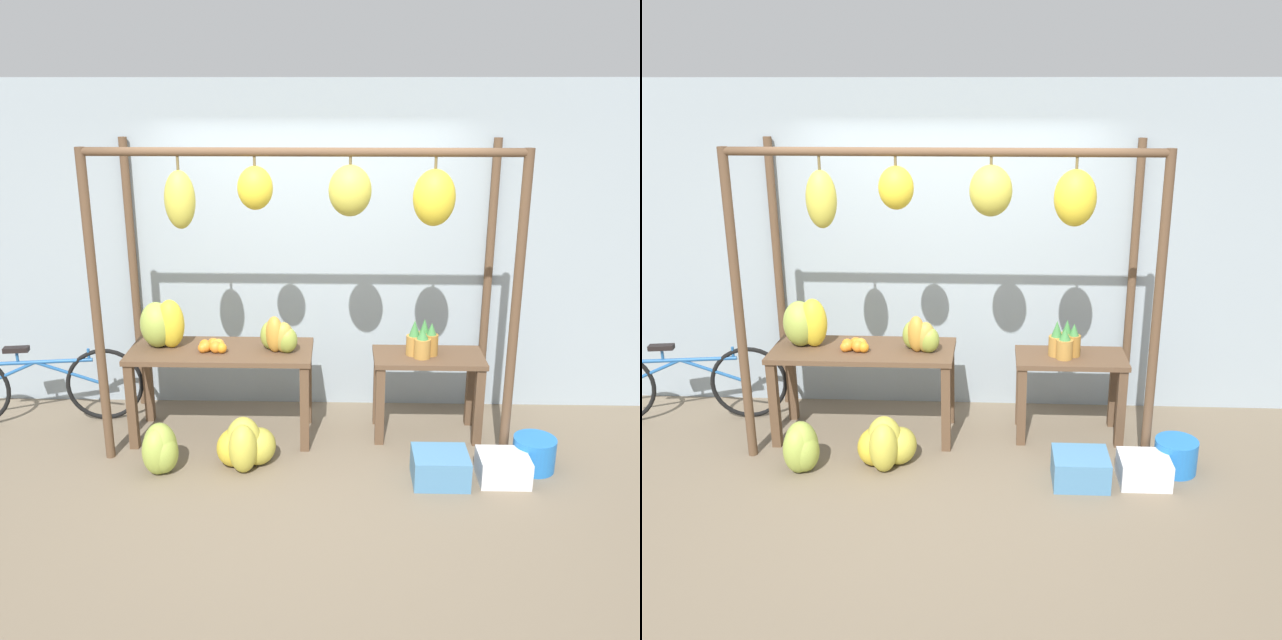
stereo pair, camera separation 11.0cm
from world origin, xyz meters
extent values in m
plane|color=#756651|center=(0.00, 0.00, 0.00)|extent=(20.00, 20.00, 0.00)
cube|color=#99A8B2|center=(0.00, 1.40, 1.40)|extent=(8.00, 0.08, 2.80)
cylinder|color=brown|center=(-1.51, 0.32, 1.17)|extent=(0.07, 0.07, 2.34)
cylinder|color=brown|center=(1.51, 0.32, 1.17)|extent=(0.07, 0.07, 2.34)
cylinder|color=brown|center=(-1.51, 1.31, 1.17)|extent=(0.07, 0.07, 2.34)
cylinder|color=brown|center=(1.51, 1.31, 1.17)|extent=(0.07, 0.07, 2.34)
cylinder|color=brown|center=(0.00, 0.32, 2.31)|extent=(3.02, 0.06, 0.06)
cylinder|color=brown|center=(-0.85, 0.32, 2.24)|extent=(0.02, 0.02, 0.09)
ellipsoid|color=gold|center=(-0.85, 0.32, 1.99)|extent=(0.21, 0.19, 0.40)
cylinder|color=brown|center=(-0.33, 0.32, 2.25)|extent=(0.02, 0.02, 0.06)
ellipsoid|color=yellow|center=(-0.33, 0.32, 2.07)|extent=(0.24, 0.22, 0.30)
cylinder|color=brown|center=(0.32, 0.32, 2.26)|extent=(0.02, 0.02, 0.05)
ellipsoid|color=gold|center=(0.32, 0.32, 2.06)|extent=(0.29, 0.26, 0.35)
cylinder|color=brown|center=(0.89, 0.32, 2.25)|extent=(0.02, 0.02, 0.08)
ellipsoid|color=yellow|center=(0.89, 0.32, 2.01)|extent=(0.29, 0.26, 0.39)
cube|color=brown|center=(-0.68, 0.72, 0.73)|extent=(1.45, 0.59, 0.04)
cube|color=brown|center=(-1.36, 0.47, 0.35)|extent=(0.07, 0.07, 0.71)
cube|color=brown|center=(-0.01, 0.47, 0.35)|extent=(0.07, 0.07, 0.71)
cube|color=brown|center=(-1.36, 0.96, 0.35)|extent=(0.07, 0.07, 0.71)
cube|color=brown|center=(-0.01, 0.96, 0.35)|extent=(0.07, 0.07, 0.71)
cube|color=brown|center=(0.97, 0.78, 0.67)|extent=(0.88, 0.47, 0.04)
cube|color=brown|center=(0.58, 0.60, 0.33)|extent=(0.07, 0.07, 0.65)
cube|color=brown|center=(1.36, 0.60, 0.33)|extent=(0.07, 0.07, 0.65)
cube|color=brown|center=(0.58, 0.96, 0.33)|extent=(0.07, 0.07, 0.65)
cube|color=brown|center=(1.36, 0.96, 0.33)|extent=(0.07, 0.07, 0.65)
ellipsoid|color=yellow|center=(-1.08, 0.75, 0.95)|extent=(0.22, 0.20, 0.39)
ellipsoid|color=#9EB247|center=(-1.19, 0.76, 0.93)|extent=(0.38, 0.39, 0.37)
sphere|color=orange|center=(-0.79, 0.65, 0.79)|extent=(0.09, 0.09, 0.09)
sphere|color=orange|center=(-0.81, 0.69, 0.79)|extent=(0.09, 0.09, 0.09)
sphere|color=orange|center=(-0.69, 0.69, 0.80)|extent=(0.10, 0.10, 0.10)
sphere|color=orange|center=(-0.73, 0.71, 0.80)|extent=(0.09, 0.09, 0.09)
sphere|color=orange|center=(-0.78, 0.66, 0.79)|extent=(0.08, 0.08, 0.08)
sphere|color=orange|center=(-0.81, 0.63, 0.79)|extent=(0.08, 0.08, 0.08)
sphere|color=orange|center=(-0.71, 0.63, 0.80)|extent=(0.09, 0.09, 0.09)
sphere|color=orange|center=(-0.66, 0.63, 0.79)|extent=(0.08, 0.08, 0.08)
sphere|color=orange|center=(-0.75, 0.75, 0.79)|extent=(0.08, 0.08, 0.08)
sphere|color=orange|center=(-0.75, 0.75, 0.79)|extent=(0.07, 0.07, 0.07)
cylinder|color=#B27F38|center=(0.91, 0.72, 0.77)|extent=(0.13, 0.13, 0.16)
cone|color=#428442|center=(0.91, 0.72, 0.89)|extent=(0.09, 0.09, 0.09)
cylinder|color=#A3702D|center=(0.99, 0.79, 0.78)|extent=(0.11, 0.11, 0.17)
cone|color=#428442|center=(0.99, 0.79, 0.91)|extent=(0.08, 0.08, 0.10)
cylinder|color=#B27F38|center=(0.85, 0.79, 0.77)|extent=(0.13, 0.13, 0.16)
cone|color=#428442|center=(0.85, 0.79, 0.92)|extent=(0.09, 0.09, 0.13)
cylinder|color=#B27F38|center=(0.94, 0.84, 0.77)|extent=(0.11, 0.11, 0.17)
cone|color=#428442|center=(0.94, 0.84, 0.92)|extent=(0.08, 0.08, 0.11)
ellipsoid|color=#9EB247|center=(-1.05, 0.10, 0.16)|extent=(0.34, 0.35, 0.33)
ellipsoid|color=#9EB247|center=(-1.06, 0.12, 0.19)|extent=(0.33, 0.35, 0.38)
ellipsoid|color=#9EB247|center=(-1.07, 0.08, 0.18)|extent=(0.30, 0.31, 0.37)
ellipsoid|color=gold|center=(-0.35, 0.25, 0.14)|extent=(0.35, 0.37, 0.28)
ellipsoid|color=gold|center=(-0.46, 0.22, 0.20)|extent=(0.28, 0.25, 0.39)
ellipsoid|color=gold|center=(-0.53, 0.22, 0.15)|extent=(0.36, 0.37, 0.29)
ellipsoid|color=gold|center=(-0.45, 0.13, 0.19)|extent=(0.21, 0.24, 0.38)
cube|color=#4C84B2|center=(0.99, 0.03, 0.11)|extent=(0.40, 0.35, 0.22)
cylinder|color=blue|center=(1.72, 0.23, 0.13)|extent=(0.32, 0.32, 0.25)
torus|color=black|center=(-1.73, 0.97, 0.32)|extent=(0.64, 0.13, 0.64)
cylinder|color=#235B9E|center=(-2.27, 0.89, 0.55)|extent=(0.92, 0.17, 0.03)
cylinder|color=#235B9E|center=(-2.54, 0.85, 0.44)|extent=(0.55, 0.11, 0.25)
cylinder|color=#235B9E|center=(-2.00, 0.93, 0.44)|extent=(0.55, 0.11, 0.25)
cylinder|color=#235B9E|center=(-2.41, 0.87, 0.60)|extent=(0.02, 0.02, 0.10)
cube|color=black|center=(-2.41, 0.87, 0.67)|extent=(0.21, 0.11, 0.04)
cylinder|color=#235B9E|center=(-1.84, 0.96, 0.60)|extent=(0.02, 0.02, 0.10)
ellipsoid|color=gold|center=(-0.25, 0.67, 0.90)|extent=(0.20, 0.20, 0.29)
ellipsoid|color=#93A33D|center=(-0.28, 0.74, 0.87)|extent=(0.22, 0.21, 0.23)
ellipsoid|color=#B2993D|center=(-0.18, 0.66, 0.87)|extent=(0.17, 0.15, 0.25)
ellipsoid|color=#93A33D|center=(-0.15, 0.66, 0.85)|extent=(0.19, 0.17, 0.21)
cube|color=silver|center=(1.45, 0.06, 0.10)|extent=(0.36, 0.32, 0.20)
camera|label=1|loc=(0.25, -4.55, 2.74)|focal=40.00mm
camera|label=2|loc=(0.36, -4.54, 2.74)|focal=40.00mm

